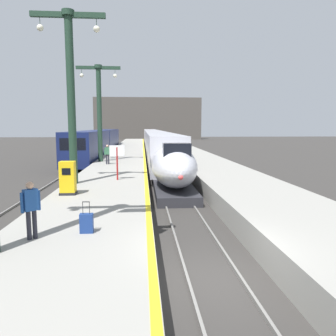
# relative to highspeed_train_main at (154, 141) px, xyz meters

# --- Properties ---
(ground_plane) EXTENTS (260.00, 260.00, 0.00)m
(ground_plane) POSITION_rel_highspeed_train_main_xyz_m (0.00, -45.16, -1.97)
(ground_plane) COLOR #33302D
(platform_left) EXTENTS (4.80, 110.00, 1.05)m
(platform_left) POSITION_rel_highspeed_train_main_xyz_m (-4.05, -20.41, -1.44)
(platform_left) COLOR gray
(platform_left) RESTS_ON ground
(platform_right) EXTENTS (4.80, 110.00, 1.05)m
(platform_right) POSITION_rel_highspeed_train_main_xyz_m (4.05, -20.41, -1.44)
(platform_right) COLOR gray
(platform_right) RESTS_ON ground
(platform_left_safety_stripe) EXTENTS (0.20, 107.80, 0.01)m
(platform_left_safety_stripe) POSITION_rel_highspeed_train_main_xyz_m (-1.77, -20.41, -0.91)
(platform_left_safety_stripe) COLOR yellow
(platform_left_safety_stripe) RESTS_ON platform_left
(rail_main_left) EXTENTS (0.08, 110.00, 0.12)m
(rail_main_left) POSITION_rel_highspeed_train_main_xyz_m (-0.75, -17.66, -1.91)
(rail_main_left) COLOR slate
(rail_main_left) RESTS_ON ground
(rail_main_right) EXTENTS (0.08, 110.00, 0.12)m
(rail_main_right) POSITION_rel_highspeed_train_main_xyz_m (0.75, -17.66, -1.91)
(rail_main_right) COLOR slate
(rail_main_right) RESTS_ON ground
(rail_secondary_left) EXTENTS (0.08, 110.00, 0.12)m
(rail_secondary_left) POSITION_rel_highspeed_train_main_xyz_m (-8.85, -17.66, -1.91)
(rail_secondary_left) COLOR slate
(rail_secondary_left) RESTS_ON ground
(rail_secondary_right) EXTENTS (0.08, 110.00, 0.12)m
(rail_secondary_right) POSITION_rel_highspeed_train_main_xyz_m (-7.35, -17.66, -1.91)
(rail_secondary_right) COLOR slate
(rail_secondary_right) RESTS_ON ground
(highspeed_train_main) EXTENTS (2.92, 76.12, 3.60)m
(highspeed_train_main) POSITION_rel_highspeed_train_main_xyz_m (0.00, 0.00, 0.00)
(highspeed_train_main) COLOR silver
(highspeed_train_main) RESTS_ON ground
(regional_train_adjacent) EXTENTS (2.85, 36.60, 3.80)m
(regional_train_adjacent) POSITION_rel_highspeed_train_main_xyz_m (-8.10, -6.42, 0.16)
(regional_train_adjacent) COLOR #141E4C
(regional_train_adjacent) RESTS_ON ground
(station_column_mid) EXTENTS (4.00, 0.68, 9.48)m
(station_column_mid) POSITION_rel_highspeed_train_main_xyz_m (-5.90, -34.97, 4.76)
(station_column_mid) COLOR #1E3828
(station_column_mid) RESTS_ON platform_left
(station_column_far) EXTENTS (4.00, 0.68, 8.80)m
(station_column_far) POSITION_rel_highspeed_train_main_xyz_m (-5.90, -22.97, 4.40)
(station_column_far) COLOR #1E3828
(station_column_far) RESTS_ON platform_left
(passenger_near_edge) EXTENTS (0.46, 0.41, 1.69)m
(passenger_near_edge) POSITION_rel_highspeed_train_main_xyz_m (-5.18, -44.36, 0.07)
(passenger_near_edge) COLOR #23232D
(passenger_near_edge) RESTS_ON platform_left
(passenger_mid_platform) EXTENTS (0.57, 0.24, 1.69)m
(passenger_mid_platform) POSITION_rel_highspeed_train_main_xyz_m (-5.00, -25.32, 0.07)
(passenger_mid_platform) COLOR #23232D
(passenger_mid_platform) RESTS_ON platform_left
(rolling_suitcase) EXTENTS (0.40, 0.22, 0.98)m
(rolling_suitcase) POSITION_rel_highspeed_train_main_xyz_m (-3.70, -43.92, -0.61)
(rolling_suitcase) COLOR navy
(rolling_suitcase) RESTS_ON platform_left
(ticket_machine_yellow) EXTENTS (0.76, 0.62, 1.60)m
(ticket_machine_yellow) POSITION_rel_highspeed_train_main_xyz_m (-5.55, -38.05, -0.18)
(ticket_machine_yellow) COLOR yellow
(ticket_machine_yellow) RESTS_ON platform_left
(departure_info_board) EXTENTS (0.90, 0.10, 2.12)m
(departure_info_board) POSITION_rel_highspeed_train_main_xyz_m (-3.51, -33.90, 0.59)
(departure_info_board) COLOR maroon
(departure_info_board) RESTS_ON platform_left
(terminus_back_wall) EXTENTS (36.00, 2.00, 14.00)m
(terminus_back_wall) POSITION_rel_highspeed_train_main_xyz_m (0.00, 56.84, 5.03)
(terminus_back_wall) COLOR #4C4742
(terminus_back_wall) RESTS_ON ground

